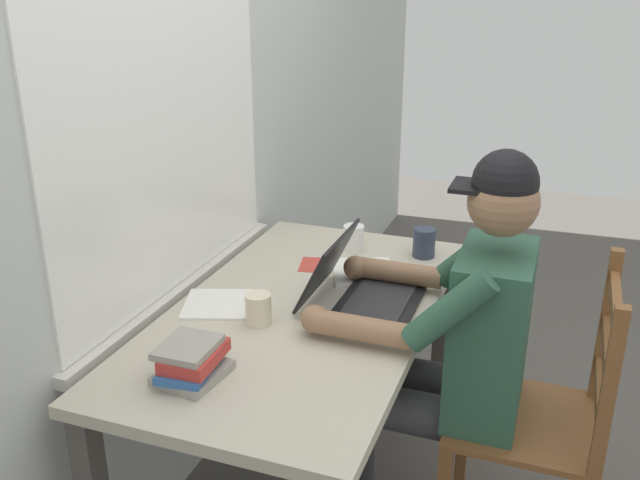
{
  "coord_description": "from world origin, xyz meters",
  "views": [
    {
      "loc": [
        -1.76,
        -0.7,
        1.68
      ],
      "look_at": [
        0.01,
        -0.05,
        0.95
      ],
      "focal_mm": 38.95,
      "sensor_mm": 36.0,
      "label": 1
    }
  ],
  "objects_px": {
    "seated_person": "(452,336)",
    "coffee_mug_white": "(354,238)",
    "book_stack_main": "(192,361)",
    "coffee_mug_dark": "(424,242)",
    "coffee_mug_spare": "(259,308)",
    "desk": "(303,335)",
    "computer_mouse": "(403,272)",
    "wooden_chair": "(544,421)",
    "landscape_photo_print": "(313,265)",
    "laptop": "(358,288)"
  },
  "relations": [
    {
      "from": "coffee_mug_spare",
      "to": "desk",
      "type": "bearing_deg",
      "value": -30.96
    },
    {
      "from": "computer_mouse",
      "to": "coffee_mug_dark",
      "type": "height_order",
      "value": "coffee_mug_dark"
    },
    {
      "from": "seated_person",
      "to": "book_stack_main",
      "type": "relative_size",
      "value": 6.41
    },
    {
      "from": "desk",
      "to": "wooden_chair",
      "type": "height_order",
      "value": "wooden_chair"
    },
    {
      "from": "seated_person",
      "to": "coffee_mug_white",
      "type": "bearing_deg",
      "value": 44.44
    },
    {
      "from": "computer_mouse",
      "to": "wooden_chair",
      "type": "bearing_deg",
      "value": -119.7
    },
    {
      "from": "coffee_mug_white",
      "to": "coffee_mug_dark",
      "type": "height_order",
      "value": "coffee_mug_dark"
    },
    {
      "from": "laptop",
      "to": "landscape_photo_print",
      "type": "xyz_separation_m",
      "value": [
        0.23,
        0.23,
        -0.05
      ]
    },
    {
      "from": "seated_person",
      "to": "wooden_chair",
      "type": "xyz_separation_m",
      "value": [
        0.0,
        -0.28,
        -0.22
      ]
    },
    {
      "from": "coffee_mug_white",
      "to": "coffee_mug_spare",
      "type": "xyz_separation_m",
      "value": [
        -0.63,
        0.09,
        -0.0
      ]
    },
    {
      "from": "coffee_mug_white",
      "to": "coffee_mug_spare",
      "type": "relative_size",
      "value": 0.99
    },
    {
      "from": "coffee_mug_dark",
      "to": "book_stack_main",
      "type": "relative_size",
      "value": 0.6
    },
    {
      "from": "coffee_mug_white",
      "to": "book_stack_main",
      "type": "height_order",
      "value": "same"
    },
    {
      "from": "wooden_chair",
      "to": "coffee_mug_spare",
      "type": "height_order",
      "value": "wooden_chair"
    },
    {
      "from": "desk",
      "to": "wooden_chair",
      "type": "relative_size",
      "value": 1.44
    },
    {
      "from": "landscape_photo_print",
      "to": "laptop",
      "type": "bearing_deg",
      "value": -147.66
    },
    {
      "from": "computer_mouse",
      "to": "coffee_mug_spare",
      "type": "xyz_separation_m",
      "value": [
        -0.46,
        0.31,
        0.03
      ]
    },
    {
      "from": "coffee_mug_white",
      "to": "coffee_mug_spare",
      "type": "height_order",
      "value": "coffee_mug_white"
    },
    {
      "from": "computer_mouse",
      "to": "seated_person",
      "type": "bearing_deg",
      "value": -142.63
    },
    {
      "from": "coffee_mug_spare",
      "to": "laptop",
      "type": "bearing_deg",
      "value": -46.42
    },
    {
      "from": "book_stack_main",
      "to": "desk",
      "type": "bearing_deg",
      "value": -14.21
    },
    {
      "from": "laptop",
      "to": "coffee_mug_spare",
      "type": "relative_size",
      "value": 2.9
    },
    {
      "from": "computer_mouse",
      "to": "coffee_mug_dark",
      "type": "relative_size",
      "value": 0.85
    },
    {
      "from": "computer_mouse",
      "to": "landscape_photo_print",
      "type": "bearing_deg",
      "value": 92.2
    },
    {
      "from": "laptop",
      "to": "seated_person",
      "type": "bearing_deg",
      "value": -97.97
    },
    {
      "from": "computer_mouse",
      "to": "book_stack_main",
      "type": "xyz_separation_m",
      "value": [
        -0.78,
        0.35,
        0.03
      ]
    },
    {
      "from": "coffee_mug_white",
      "to": "book_stack_main",
      "type": "distance_m",
      "value": 0.96
    },
    {
      "from": "book_stack_main",
      "to": "computer_mouse",
      "type": "bearing_deg",
      "value": -23.87
    },
    {
      "from": "seated_person",
      "to": "computer_mouse",
      "type": "relative_size",
      "value": 12.57
    },
    {
      "from": "wooden_chair",
      "to": "laptop",
      "type": "distance_m",
      "value": 0.66
    },
    {
      "from": "desk",
      "to": "wooden_chair",
      "type": "xyz_separation_m",
      "value": [
        0.04,
        -0.73,
        -0.16
      ]
    },
    {
      "from": "wooden_chair",
      "to": "book_stack_main",
      "type": "height_order",
      "value": "wooden_chair"
    },
    {
      "from": "coffee_mug_spare",
      "to": "seated_person",
      "type": "bearing_deg",
      "value": -71.45
    },
    {
      "from": "computer_mouse",
      "to": "book_stack_main",
      "type": "relative_size",
      "value": 0.51
    },
    {
      "from": "desk",
      "to": "coffee_mug_dark",
      "type": "relative_size",
      "value": 11.73
    },
    {
      "from": "desk",
      "to": "computer_mouse",
      "type": "distance_m",
      "value": 0.41
    },
    {
      "from": "wooden_chair",
      "to": "landscape_photo_print",
      "type": "height_order",
      "value": "wooden_chair"
    },
    {
      "from": "coffee_mug_dark",
      "to": "book_stack_main",
      "type": "distance_m",
      "value": 1.05
    },
    {
      "from": "wooden_chair",
      "to": "laptop",
      "type": "xyz_separation_m",
      "value": [
        0.04,
        0.58,
        0.31
      ]
    },
    {
      "from": "desk",
      "to": "computer_mouse",
      "type": "relative_size",
      "value": 13.74
    },
    {
      "from": "desk",
      "to": "coffee_mug_white",
      "type": "relative_size",
      "value": 12.24
    },
    {
      "from": "landscape_photo_print",
      "to": "wooden_chair",
      "type": "bearing_deg",
      "value": -121.49
    },
    {
      "from": "coffee_mug_dark",
      "to": "landscape_photo_print",
      "type": "relative_size",
      "value": 0.9
    },
    {
      "from": "book_stack_main",
      "to": "coffee_mug_dark",
      "type": "bearing_deg",
      "value": -20.76
    },
    {
      "from": "laptop",
      "to": "desk",
      "type": "bearing_deg",
      "value": 118.85
    },
    {
      "from": "seated_person",
      "to": "landscape_photo_print",
      "type": "relative_size",
      "value": 9.67
    },
    {
      "from": "seated_person",
      "to": "coffee_mug_spare",
      "type": "height_order",
      "value": "seated_person"
    },
    {
      "from": "coffee_mug_white",
      "to": "wooden_chair",
      "type": "bearing_deg",
      "value": -121.92
    },
    {
      "from": "coffee_mug_dark",
      "to": "book_stack_main",
      "type": "xyz_separation_m",
      "value": [
        -0.98,
        0.37,
        -0.01
      ]
    },
    {
      "from": "wooden_chair",
      "to": "coffee_mug_white",
      "type": "distance_m",
      "value": 0.91
    }
  ]
}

